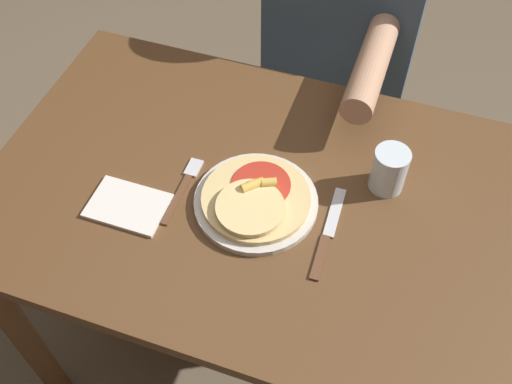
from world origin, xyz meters
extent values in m
plane|color=brown|center=(0.00, 0.00, 0.00)|extent=(8.00, 8.00, 0.00)
cube|color=brown|center=(0.00, 0.00, 0.76)|extent=(1.19, 0.73, 0.03)
cylinder|color=brown|center=(-0.53, -0.30, 0.37)|extent=(0.06, 0.06, 0.75)
cylinder|color=brown|center=(-0.53, 0.30, 0.37)|extent=(0.06, 0.06, 0.75)
cylinder|color=brown|center=(0.53, 0.30, 0.37)|extent=(0.06, 0.06, 0.75)
cylinder|color=beige|center=(-0.03, -0.03, 0.79)|extent=(0.25, 0.25, 0.01)
cylinder|color=#DBBC7A|center=(-0.03, -0.03, 0.80)|extent=(0.22, 0.22, 0.01)
cylinder|color=#B22D1E|center=(-0.03, 0.00, 0.81)|extent=(0.12, 0.12, 0.00)
cylinder|color=#E8C881|center=(-0.03, -0.07, 0.81)|extent=(0.13, 0.13, 0.01)
cylinder|color=gold|center=(-0.01, 0.00, 0.82)|extent=(0.04, 0.03, 0.02)
cylinder|color=gold|center=(-0.04, -0.01, 0.82)|extent=(0.04, 0.04, 0.02)
cylinder|color=gold|center=(-0.05, -0.02, 0.82)|extent=(0.04, 0.04, 0.02)
cube|color=brown|center=(-0.18, -0.07, 0.78)|extent=(0.02, 0.13, 0.00)
cube|color=silver|center=(-0.18, 0.02, 0.78)|extent=(0.03, 0.05, 0.00)
cube|color=brown|center=(0.12, -0.11, 0.78)|extent=(0.02, 0.10, 0.00)
cube|color=silver|center=(0.12, 0.00, 0.78)|extent=(0.03, 0.12, 0.00)
cylinder|color=silver|center=(0.20, 0.10, 0.83)|extent=(0.07, 0.07, 0.10)
cube|color=silver|center=(-0.27, -0.12, 0.78)|extent=(0.15, 0.11, 0.01)
cylinder|color=#2D2D38|center=(-0.09, 0.60, 0.25)|extent=(0.11, 0.11, 0.50)
cylinder|color=#2D2D38|center=(0.08, 0.60, 0.25)|extent=(0.11, 0.11, 0.50)
cube|color=#3D5166|center=(-0.01, 0.60, 0.75)|extent=(0.38, 0.22, 0.50)
cylinder|color=tan|center=(0.11, 0.34, 0.87)|extent=(0.07, 0.30, 0.07)
camera|label=1|loc=(0.20, -0.70, 1.73)|focal=42.00mm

